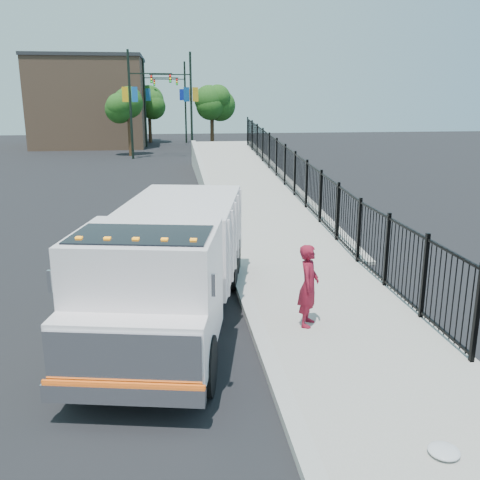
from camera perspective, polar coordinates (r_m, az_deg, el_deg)
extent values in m
plane|color=black|center=(11.19, 1.81, -9.69)|extent=(120.00, 120.00, 0.00)
cube|color=#9E998E|center=(9.94, 15.07, -13.26)|extent=(3.55, 12.00, 0.12)
cube|color=#ADAAA3|center=(9.41, 3.81, -14.31)|extent=(0.30, 12.00, 0.16)
cube|color=#9E998E|center=(26.71, 0.84, 5.00)|extent=(3.95, 24.06, 3.19)
cube|color=black|center=(22.95, 5.82, 5.53)|extent=(0.10, 28.00, 1.80)
cube|color=black|center=(11.67, -6.99, -5.81)|extent=(2.30, 6.83, 0.22)
cube|color=white|center=(9.23, -9.81, -5.08)|extent=(2.72, 2.60, 1.99)
cube|color=white|center=(8.32, -11.66, -11.24)|extent=(2.43, 1.14, 1.00)
cube|color=silver|center=(8.01, -12.37, -12.39)|extent=(2.26, 0.53, 0.85)
cube|color=silver|center=(8.18, -12.32, -15.74)|extent=(2.38, 0.64, 0.28)
cube|color=#FA5910|center=(8.11, -12.38, -14.83)|extent=(2.35, 0.52, 0.06)
cube|color=black|center=(8.82, -10.35, -1.99)|extent=(2.40, 1.70, 0.85)
cube|color=white|center=(12.58, -6.05, 0.53)|extent=(3.16, 4.57, 1.69)
cube|color=silver|center=(8.59, -19.61, -4.16)|extent=(0.07, 0.07, 0.35)
cube|color=silver|center=(7.94, -2.84, -4.81)|extent=(0.07, 0.07, 0.35)
cube|color=orange|center=(8.65, -16.80, 0.15)|extent=(0.11, 0.10, 0.06)
cube|color=orange|center=(8.50, -13.98, 0.10)|extent=(0.11, 0.10, 0.06)
cube|color=orange|center=(8.38, -11.06, 0.05)|extent=(0.11, 0.10, 0.06)
cube|color=orange|center=(8.27, -8.06, -0.01)|extent=(0.11, 0.10, 0.06)
cube|color=orange|center=(8.20, -4.99, -0.06)|extent=(0.11, 0.10, 0.06)
cylinder|color=black|center=(9.34, -16.92, -12.30)|extent=(0.51, 1.04, 1.00)
cylinder|color=black|center=(8.85, -3.80, -13.24)|extent=(0.51, 1.04, 1.00)
cylinder|color=black|center=(13.65, -9.84, -3.02)|extent=(0.51, 1.04, 1.00)
cylinder|color=black|center=(13.32, -1.05, -3.25)|extent=(0.51, 1.04, 1.00)
cylinder|color=black|center=(14.66, -8.85, -1.70)|extent=(0.51, 1.04, 1.00)
cylinder|color=black|center=(14.36, -0.68, -1.88)|extent=(0.51, 1.04, 1.00)
imported|color=maroon|center=(10.97, 7.33, -4.84)|extent=(0.63, 0.74, 1.71)
ellipsoid|color=silver|center=(8.03, 20.92, -20.28)|extent=(0.42, 0.42, 0.11)
cylinder|color=black|center=(42.24, -11.61, 13.89)|extent=(0.18, 0.18, 8.00)
cube|color=black|center=(42.19, -9.52, 17.11)|extent=(3.20, 0.08, 0.08)
cube|color=black|center=(42.16, -7.46, 16.71)|extent=(0.18, 0.22, 0.60)
cube|color=#1359A2|center=(42.21, -11.18, 15.00)|extent=(0.45, 0.04, 1.10)
cube|color=#EEA913|center=(42.26, -12.16, 14.95)|extent=(0.45, 0.04, 1.10)
cylinder|color=black|center=(43.83, -5.22, 14.16)|extent=(0.18, 0.18, 8.00)
cube|color=black|center=(43.82, -7.49, 17.11)|extent=(3.20, 0.08, 0.08)
cube|color=black|center=(43.82, -9.43, 16.58)|extent=(0.18, 0.22, 0.60)
cube|color=#C2911A|center=(43.84, -4.78, 15.22)|extent=(0.45, 0.04, 1.10)
cube|color=navy|center=(43.81, -5.72, 15.19)|extent=(0.45, 0.04, 1.10)
cylinder|color=black|center=(52.12, -10.13, 14.14)|extent=(0.18, 0.18, 8.00)
cube|color=black|center=(52.10, -8.41, 16.74)|extent=(3.20, 0.08, 0.08)
cube|color=black|center=(52.09, -6.75, 16.41)|extent=(0.18, 0.22, 0.60)
cube|color=#1D6097|center=(52.10, -9.77, 15.03)|extent=(0.45, 0.04, 1.10)
cube|color=#C05221|center=(52.13, -10.57, 15.00)|extent=(0.45, 0.04, 1.10)
cylinder|color=black|center=(56.11, -5.84, 14.34)|extent=(0.18, 0.18, 8.00)
cube|color=black|center=(56.10, -7.61, 16.64)|extent=(3.20, 0.08, 0.08)
cube|color=black|center=(56.11, -9.13, 16.23)|extent=(0.18, 0.22, 0.60)
cube|color=orange|center=(56.12, -5.50, 15.17)|extent=(0.45, 0.04, 1.10)
cube|color=#0E27A3|center=(56.10, -6.24, 15.15)|extent=(0.45, 0.04, 1.10)
cylinder|color=#382314|center=(44.57, -11.62, 10.84)|extent=(0.36, 0.36, 3.20)
sphere|color=#194714|center=(44.47, -11.79, 13.93)|extent=(2.48, 2.48, 2.48)
cylinder|color=#382314|center=(50.73, -2.99, 11.61)|extent=(0.36, 0.36, 3.20)
sphere|color=#194714|center=(50.64, -3.03, 14.32)|extent=(2.64, 2.64, 2.64)
cylinder|color=#382314|center=(57.02, -9.58, 11.81)|extent=(0.36, 0.36, 3.20)
sphere|color=#194714|center=(56.94, -9.69, 14.22)|extent=(3.07, 3.07, 3.07)
cube|color=#8C664C|center=(54.53, -15.63, 13.86)|extent=(10.00, 10.00, 8.00)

